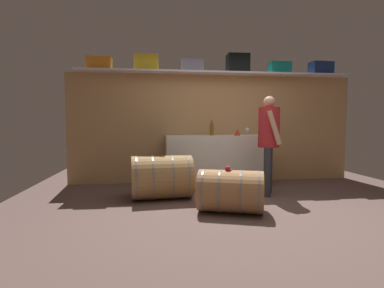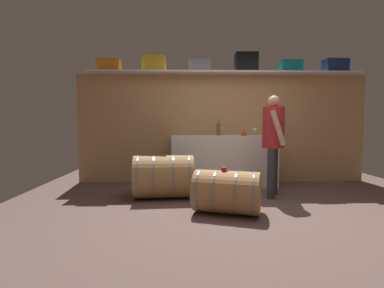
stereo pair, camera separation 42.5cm
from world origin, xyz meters
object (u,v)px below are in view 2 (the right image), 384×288
wine_barrel_far (164,177)px  tasting_cup (224,169)px  toolcase_grey (200,66)px  winemaker_pouring (274,135)px  toolcase_navy (335,66)px  toolcase_teal (291,66)px  toolcase_black (246,63)px  red_funnel (244,132)px  work_cabinet (223,161)px  wine_barrel_near (227,192)px  toolcase_orange (109,65)px  wine_glass (255,130)px  wine_bottle_amber (218,128)px  toolcase_yellow (154,64)px

wine_barrel_far → tasting_cup: 1.18m
toolcase_grey → winemaker_pouring: toolcase_grey is taller
toolcase_navy → tasting_cup: 3.49m
toolcase_teal → winemaker_pouring: bearing=-121.4°
toolcase_black → red_funnel: (-0.10, -0.39, -1.31)m
work_cabinet → wine_barrel_near: size_ratio=1.97×
toolcase_grey → red_funnel: bearing=-23.1°
work_cabinet → winemaker_pouring: (0.67, -0.85, 0.51)m
toolcase_orange → toolcase_teal: size_ratio=1.05×
toolcase_orange → toolcase_grey: toolcase_grey is taller
wine_glass → red_funnel: size_ratio=1.20×
toolcase_grey → toolcase_teal: (1.73, 0.00, -0.00)m
toolcase_grey → red_funnel: 1.52m
toolcase_black → toolcase_teal: toolcase_black is taller
wine_bottle_amber → wine_barrel_far: (-0.95, -0.93, -0.72)m
tasting_cup → wine_barrel_far: bearing=135.6°
toolcase_teal → red_funnel: 1.62m
toolcase_black → toolcase_navy: size_ratio=0.97×
work_cabinet → winemaker_pouring: winemaker_pouring is taller
wine_barrel_near → winemaker_pouring: bearing=63.4°
red_funnel → tasting_cup: (-0.57, -1.54, -0.41)m
toolcase_navy → wine_barrel_far: toolcase_navy is taller
toolcase_black → red_funnel: toolcase_black is taller
wine_barrel_far → wine_glass: bearing=22.6°
toolcase_black → wine_barrel_near: size_ratio=0.43×
work_cabinet → winemaker_pouring: size_ratio=1.19×
wine_glass → red_funnel: (-0.21, -0.08, -0.04)m
toolcase_black → winemaker_pouring: 1.73m
toolcase_orange → toolcase_grey: 1.70m
toolcase_yellow → work_cabinet: size_ratio=0.23×
toolcase_yellow → toolcase_teal: bearing=4.1°
wine_barrel_near → toolcase_grey: bearing=115.9°
toolcase_orange → toolcase_navy: bearing=0.9°
toolcase_teal → toolcase_navy: (0.86, 0.00, 0.01)m
toolcase_orange → toolcase_grey: bearing=0.9°
toolcase_yellow → wine_glass: toolcase_yellow is taller
toolcase_yellow → red_funnel: 2.11m
wine_bottle_amber → red_funnel: size_ratio=2.44×
tasting_cup → red_funnel: bearing=69.8°
work_cabinet → red_funnel: red_funnel is taller
wine_glass → winemaker_pouring: 0.78m
winemaker_pouring → toolcase_navy: bearing=152.1°
work_cabinet → wine_glass: (0.56, -0.07, 0.56)m
toolcase_navy → wine_bottle_amber: bearing=-177.8°
toolcase_navy → red_funnel: toolcase_navy is taller
toolcase_yellow → wine_glass: 2.24m
wine_barrel_far → tasting_cup: bearing=-48.7°
toolcase_navy → work_cabinet: 2.81m
toolcase_teal → tasting_cup: size_ratio=6.06×
wine_barrel_far → winemaker_pouring: (1.71, 0.04, 0.64)m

